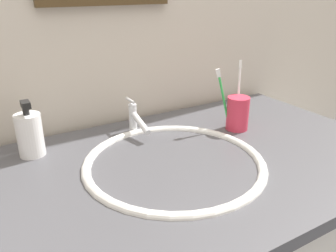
{
  "coord_description": "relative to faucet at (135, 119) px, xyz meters",
  "views": [
    {
      "loc": [
        -0.38,
        -0.64,
        1.25
      ],
      "look_at": [
        0.02,
        0.04,
        0.92
      ],
      "focal_mm": 36.68,
      "sensor_mm": 36.0,
      "label": 1
    }
  ],
  "objects": [
    {
      "name": "soap_dispenser",
      "position": [
        -0.29,
        0.01,
        0.01
      ],
      "size": [
        0.07,
        0.07,
        0.15
      ],
      "color": "white",
      "rests_on": "vanity_counter"
    },
    {
      "name": "tiled_wall_back",
      "position": [
        -0.02,
        0.15,
        0.32
      ],
      "size": [
        2.46,
        0.04,
        2.4
      ],
      "primitive_type": "cube",
      "color": "beige",
      "rests_on": "ground"
    },
    {
      "name": "sink_basin",
      "position": [
        0.0,
        -0.22,
        -0.08
      ],
      "size": [
        0.46,
        0.46,
        0.11
      ],
      "color": "white",
      "rests_on": "vanity_counter"
    },
    {
      "name": "toothbrush_white",
      "position": [
        0.31,
        -0.1,
        0.07
      ],
      "size": [
        0.05,
        0.05,
        0.2
      ],
      "color": "white",
      "rests_on": "toothbrush_cup"
    },
    {
      "name": "toothbrush_cup",
      "position": [
        0.28,
        -0.13,
        0.01
      ],
      "size": [
        0.07,
        0.07,
        0.1
      ],
      "primitive_type": "cylinder",
      "color": "#D8334C",
      "rests_on": "vanity_counter"
    },
    {
      "name": "faucet",
      "position": [
        0.0,
        0.0,
        0.0
      ],
      "size": [
        0.02,
        0.14,
        0.1
      ],
      "color": "silver",
      "rests_on": "sink_basin"
    },
    {
      "name": "toothbrush_green",
      "position": [
        0.24,
        -0.1,
        0.06
      ],
      "size": [
        0.05,
        0.04,
        0.18
      ],
      "color": "green",
      "rests_on": "toothbrush_cup"
    }
  ]
}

